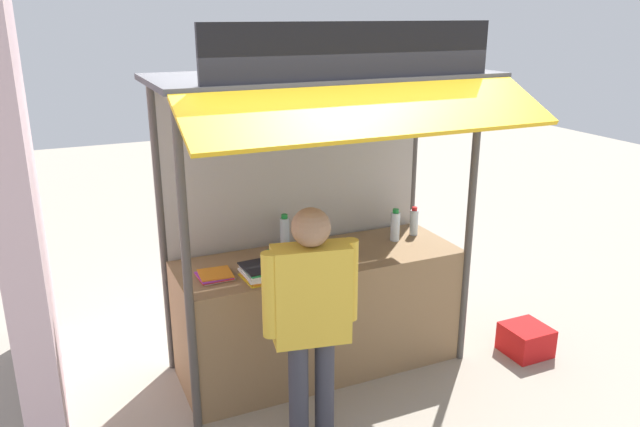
{
  "coord_description": "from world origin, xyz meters",
  "views": [
    {
      "loc": [
        -1.83,
        -4.07,
        2.74
      ],
      "look_at": [
        0.0,
        0.0,
        1.3
      ],
      "focal_mm": 34.91,
      "sensor_mm": 36.0,
      "label": 1
    }
  ],
  "objects_px": {
    "banana_bunch_inner_left": "(401,123)",
    "plastic_crate": "(526,340)",
    "water_bottle_back_right": "(414,222)",
    "vendor_person": "(311,310)",
    "magazine_stack_left": "(215,275)",
    "banana_bunch_inner_right": "(226,136)",
    "magazine_stack_center": "(287,259)",
    "water_bottle_front_left": "(395,226)",
    "magazine_stack_mid_left": "(260,272)",
    "water_bottle_mid_right": "(285,232)"
  },
  "relations": [
    {
      "from": "water_bottle_back_right",
      "to": "magazine_stack_center",
      "type": "distance_m",
      "value": 1.23
    },
    {
      "from": "magazine_stack_center",
      "to": "magazine_stack_left",
      "type": "bearing_deg",
      "value": -179.19
    },
    {
      "from": "water_bottle_front_left",
      "to": "water_bottle_back_right",
      "type": "height_order",
      "value": "water_bottle_front_left"
    },
    {
      "from": "water_bottle_mid_right",
      "to": "water_bottle_back_right",
      "type": "distance_m",
      "value": 1.11
    },
    {
      "from": "water_bottle_front_left",
      "to": "magazine_stack_center",
      "type": "height_order",
      "value": "water_bottle_front_left"
    },
    {
      "from": "magazine_stack_center",
      "to": "banana_bunch_inner_left",
      "type": "relative_size",
      "value": 1.19
    },
    {
      "from": "vendor_person",
      "to": "magazine_stack_mid_left",
      "type": "bearing_deg",
      "value": 108.08
    },
    {
      "from": "plastic_crate",
      "to": "water_bottle_mid_right",
      "type": "bearing_deg",
      "value": 154.8
    },
    {
      "from": "water_bottle_back_right",
      "to": "magazine_stack_left",
      "type": "distance_m",
      "value": 1.79
    },
    {
      "from": "banana_bunch_inner_right",
      "to": "water_bottle_back_right",
      "type": "bearing_deg",
      "value": 19.09
    },
    {
      "from": "water_bottle_front_left",
      "to": "magazine_stack_mid_left",
      "type": "distance_m",
      "value": 1.3
    },
    {
      "from": "water_bottle_front_left",
      "to": "magazine_stack_left",
      "type": "xyz_separation_m",
      "value": [
        -1.56,
        -0.13,
        -0.11
      ]
    },
    {
      "from": "magazine_stack_mid_left",
      "to": "banana_bunch_inner_left",
      "type": "height_order",
      "value": "banana_bunch_inner_left"
    },
    {
      "from": "banana_bunch_inner_left",
      "to": "plastic_crate",
      "type": "height_order",
      "value": "banana_bunch_inner_left"
    },
    {
      "from": "water_bottle_back_right",
      "to": "vendor_person",
      "type": "xyz_separation_m",
      "value": [
        -1.39,
        -1.03,
        -0.06
      ]
    },
    {
      "from": "water_bottle_back_right",
      "to": "banana_bunch_inner_right",
      "type": "xyz_separation_m",
      "value": [
        -1.76,
        -0.61,
        0.98
      ]
    },
    {
      "from": "water_bottle_back_right",
      "to": "magazine_stack_left",
      "type": "height_order",
      "value": "water_bottle_back_right"
    },
    {
      "from": "magazine_stack_mid_left",
      "to": "plastic_crate",
      "type": "height_order",
      "value": "magazine_stack_mid_left"
    },
    {
      "from": "magazine_stack_center",
      "to": "magazine_stack_left",
      "type": "xyz_separation_m",
      "value": [
        -0.56,
        -0.01,
        -0.03
      ]
    },
    {
      "from": "banana_bunch_inner_left",
      "to": "vendor_person",
      "type": "distance_m",
      "value": 1.4
    },
    {
      "from": "magazine_stack_mid_left",
      "to": "water_bottle_front_left",
      "type": "bearing_deg",
      "value": 12.08
    },
    {
      "from": "banana_bunch_inner_left",
      "to": "plastic_crate",
      "type": "xyz_separation_m",
      "value": [
        1.27,
        -0.07,
        -1.91
      ]
    },
    {
      "from": "water_bottle_mid_right",
      "to": "magazine_stack_left",
      "type": "xyz_separation_m",
      "value": [
        -0.68,
        -0.36,
        -0.11
      ]
    },
    {
      "from": "water_bottle_mid_right",
      "to": "magazine_stack_center",
      "type": "distance_m",
      "value": 0.38
    },
    {
      "from": "banana_bunch_inner_right",
      "to": "magazine_stack_mid_left",
      "type": "bearing_deg",
      "value": 45.64
    },
    {
      "from": "magazine_stack_left",
      "to": "magazine_stack_mid_left",
      "type": "xyz_separation_m",
      "value": [
        0.29,
        -0.14,
        0.03
      ]
    },
    {
      "from": "magazine_stack_left",
      "to": "banana_bunch_inner_left",
      "type": "height_order",
      "value": "banana_bunch_inner_left"
    },
    {
      "from": "water_bottle_front_left",
      "to": "plastic_crate",
      "type": "xyz_separation_m",
      "value": [
        0.94,
        -0.63,
        -0.95
      ]
    },
    {
      "from": "water_bottle_front_left",
      "to": "magazine_stack_left",
      "type": "bearing_deg",
      "value": -175.27
    },
    {
      "from": "magazine_stack_mid_left",
      "to": "plastic_crate",
      "type": "xyz_separation_m",
      "value": [
        2.21,
        -0.35,
        -0.87
      ]
    },
    {
      "from": "magazine_stack_left",
      "to": "banana_bunch_inner_right",
      "type": "distance_m",
      "value": 1.16
    },
    {
      "from": "vendor_person",
      "to": "water_bottle_back_right",
      "type": "bearing_deg",
      "value": 47.25
    },
    {
      "from": "water_bottle_mid_right",
      "to": "magazine_stack_mid_left",
      "type": "xyz_separation_m",
      "value": [
        -0.39,
        -0.5,
        -0.08
      ]
    },
    {
      "from": "water_bottle_back_right",
      "to": "magazine_stack_mid_left",
      "type": "bearing_deg",
      "value": -167.65
    },
    {
      "from": "magazine_stack_center",
      "to": "water_bottle_mid_right",
      "type": "bearing_deg",
      "value": 71.23
    },
    {
      "from": "plastic_crate",
      "to": "vendor_person",
      "type": "bearing_deg",
      "value": -170.56
    },
    {
      "from": "banana_bunch_inner_right",
      "to": "plastic_crate",
      "type": "bearing_deg",
      "value": -1.58
    },
    {
      "from": "water_bottle_mid_right",
      "to": "magazine_stack_left",
      "type": "height_order",
      "value": "water_bottle_mid_right"
    },
    {
      "from": "magazine_stack_center",
      "to": "banana_bunch_inner_left",
      "type": "bearing_deg",
      "value": -33.09
    },
    {
      "from": "water_bottle_mid_right",
      "to": "banana_bunch_inner_left",
      "type": "xyz_separation_m",
      "value": [
        0.55,
        -0.79,
        0.96
      ]
    },
    {
      "from": "water_bottle_front_left",
      "to": "magazine_stack_center",
      "type": "xyz_separation_m",
      "value": [
        -1.0,
        -0.12,
        -0.08
      ]
    },
    {
      "from": "magazine_stack_center",
      "to": "banana_bunch_inner_right",
      "type": "relative_size",
      "value": 1.25
    },
    {
      "from": "magazine_stack_center",
      "to": "banana_bunch_inner_right",
      "type": "height_order",
      "value": "banana_bunch_inner_right"
    },
    {
      "from": "vendor_person",
      "to": "magazine_stack_center",
      "type": "bearing_deg",
      "value": 89.2
    },
    {
      "from": "magazine_stack_left",
      "to": "water_bottle_mid_right",
      "type": "bearing_deg",
      "value": 28.06
    },
    {
      "from": "plastic_crate",
      "to": "magazine_stack_left",
      "type": "bearing_deg",
      "value": 168.74
    },
    {
      "from": "water_bottle_back_right",
      "to": "magazine_stack_mid_left",
      "type": "distance_m",
      "value": 1.52
    },
    {
      "from": "water_bottle_front_left",
      "to": "banana_bunch_inner_left",
      "type": "height_order",
      "value": "banana_bunch_inner_left"
    },
    {
      "from": "water_bottle_back_right",
      "to": "vendor_person",
      "type": "bearing_deg",
      "value": -143.52
    },
    {
      "from": "magazine_stack_center",
      "to": "vendor_person",
      "type": "xyz_separation_m",
      "value": [
        -0.18,
        -0.86,
        0.01
      ]
    }
  ]
}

